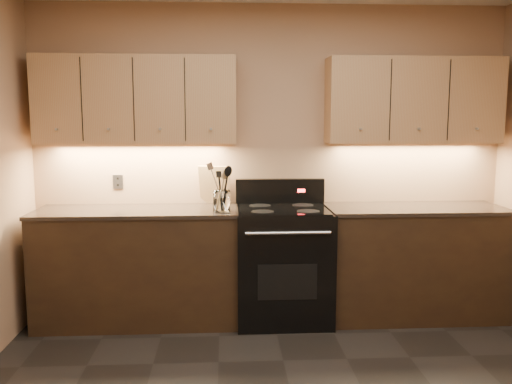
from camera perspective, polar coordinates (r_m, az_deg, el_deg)
wall_back at (r=4.66m, az=1.53°, el=3.40°), size 4.00×0.04×2.60m
counter_left at (r=4.55m, az=-12.26°, el=-7.57°), size 1.62×0.62×0.93m
counter_right at (r=4.76m, az=16.22°, el=-7.02°), size 1.46×0.62×0.93m
stove at (r=4.50m, az=2.85°, el=-7.41°), size 0.76×0.68×1.14m
upper_cab_left at (r=4.54m, az=-12.46°, el=9.42°), size 1.60×0.30×0.70m
upper_cab_right at (r=4.75m, az=16.23°, el=9.22°), size 1.44×0.30×0.70m
outlet_plate at (r=4.74m, az=-14.33°, el=1.06°), size 0.08×0.01×0.12m
utensil_crock at (r=4.25m, az=-3.65°, el=-1.00°), size 0.16×0.16×0.17m
cutting_board at (r=4.62m, az=-4.38°, el=0.76°), size 0.28×0.15×0.33m
wooden_spoon at (r=4.23m, az=-4.10°, el=0.24°), size 0.13×0.09×0.32m
black_spoon at (r=4.27m, az=-3.63°, el=0.53°), size 0.12×0.13×0.36m
black_turner at (r=4.22m, az=-3.60°, el=0.27°), size 0.13×0.20×0.33m
steel_spatula at (r=4.24m, az=-3.32°, el=0.82°), size 0.22×0.15×0.40m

